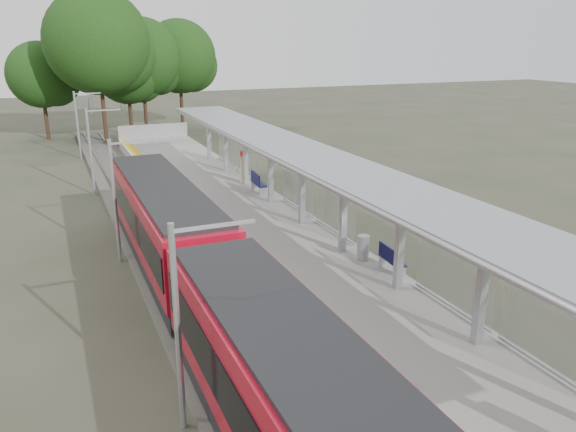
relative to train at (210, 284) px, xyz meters
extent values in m
cube|color=#59544C|center=(0.00, 9.34, -1.93)|extent=(3.00, 70.00, 0.24)
cube|color=gray|center=(4.50, 9.34, -1.55)|extent=(6.00, 50.00, 1.00)
cube|color=gold|center=(1.95, 9.34, -1.04)|extent=(0.60, 50.00, 0.02)
cube|color=#9EA0A5|center=(4.50, 34.29, -0.45)|extent=(6.00, 0.10, 1.20)
cube|color=#A70B1E|center=(0.00, -7.02, 0.20)|extent=(2.65, 13.50, 2.50)
cube|color=black|center=(0.00, -7.02, 0.25)|extent=(2.72, 12.96, 1.20)
cube|color=black|center=(0.00, -7.02, 1.50)|extent=(2.40, 12.82, 0.15)
cube|color=#0B6C70|center=(1.36, -7.02, 0.05)|extent=(0.04, 1.30, 2.00)
cube|color=black|center=(0.00, 7.08, -1.40)|extent=(2.50, 13.50, 0.70)
cube|color=#A70B1E|center=(0.00, 7.08, 0.20)|extent=(2.65, 13.50, 2.50)
cube|color=black|center=(0.00, 7.08, 0.25)|extent=(2.72, 12.96, 1.20)
cube|color=black|center=(0.00, 7.08, 1.50)|extent=(2.40, 12.83, 0.15)
cube|color=#0B6C70|center=(1.36, 7.08, 0.05)|extent=(0.04, 1.30, 2.00)
cylinder|color=black|center=(0.00, 2.36, -1.70)|extent=(2.20, 0.70, 0.70)
cube|color=black|center=(0.00, 0.03, -0.05)|extent=(2.30, 0.80, 2.40)
cube|color=#9EA0A5|center=(6.50, -4.66, 0.70)|extent=(0.25, 0.25, 3.50)
cube|color=#9EA0A5|center=(6.50, -0.66, 0.70)|extent=(0.25, 0.25, 3.50)
cube|color=#9EA0A5|center=(6.50, 3.34, 0.70)|extent=(0.25, 0.25, 3.50)
cube|color=#9EA0A5|center=(6.50, 7.34, 0.70)|extent=(0.25, 0.25, 3.50)
cube|color=#9EA0A5|center=(6.50, 11.34, 0.70)|extent=(0.25, 0.25, 3.50)
cube|color=#9EA0A5|center=(6.50, 15.34, 0.70)|extent=(0.25, 0.25, 3.50)
cube|color=#9EA0A5|center=(6.50, 19.34, 0.70)|extent=(0.25, 0.25, 3.50)
cube|color=#9EA0A5|center=(6.50, 23.34, 0.70)|extent=(0.25, 0.25, 3.50)
cube|color=gray|center=(6.10, 5.34, 2.53)|extent=(3.20, 38.00, 0.16)
cylinder|color=#9EA0A5|center=(4.55, 5.34, 2.45)|extent=(0.24, 38.00, 0.24)
cube|color=silver|center=(7.20, -6.66, 0.15)|extent=(0.05, 3.70, 2.20)
cube|color=silver|center=(7.20, -2.66, 0.15)|extent=(0.05, 3.70, 2.20)
cube|color=silver|center=(7.20, 5.34, 0.15)|extent=(0.05, 3.70, 2.20)
cube|color=silver|center=(7.20, 9.34, 0.15)|extent=(0.05, 3.70, 2.20)
cube|color=silver|center=(7.20, 17.34, 0.15)|extent=(0.05, 3.70, 2.20)
cube|color=silver|center=(7.20, 21.34, 0.15)|extent=(0.05, 3.70, 2.20)
cylinder|color=#382316|center=(-4.02, 43.54, -0.02)|extent=(0.36, 0.36, 4.07)
sphere|color=#1D4313|center=(-4.02, 43.54, 4.06)|extent=(6.19, 6.19, 6.19)
cylinder|color=#382316|center=(0.89, 38.52, 0.97)|extent=(0.36, 0.36, 6.05)
sphere|color=#1D4313|center=(0.89, 38.52, 7.03)|extent=(9.20, 9.20, 9.20)
cylinder|color=#382316|center=(3.71, 42.01, 0.10)|extent=(0.36, 0.36, 4.31)
sphere|color=#1D4313|center=(3.71, 42.01, 4.41)|extent=(6.55, 6.55, 6.55)
cylinder|color=#382316|center=(5.33, 42.85, 0.48)|extent=(0.36, 0.36, 5.07)
sphere|color=#1D4313|center=(5.33, 42.85, 5.55)|extent=(7.70, 7.70, 7.70)
cylinder|color=#382316|center=(9.58, 45.16, 0.47)|extent=(0.36, 0.36, 5.05)
sphere|color=#1D4313|center=(9.58, 45.16, 5.52)|extent=(7.67, 7.67, 7.67)
cylinder|color=#9EA0A5|center=(-1.80, -3.66, 0.65)|extent=(0.16, 0.16, 5.40)
cube|color=#9EA0A5|center=(-0.80, -3.66, 3.15)|extent=(2.00, 0.08, 0.08)
cylinder|color=#9EA0A5|center=(-1.80, 8.34, 0.65)|extent=(0.16, 0.16, 5.40)
cube|color=#9EA0A5|center=(-0.80, 8.34, 3.15)|extent=(2.00, 0.08, 0.08)
cylinder|color=#9EA0A5|center=(-1.80, 20.34, 0.65)|extent=(0.16, 0.16, 5.40)
cube|color=#9EA0A5|center=(-0.80, 20.34, 3.15)|extent=(2.00, 0.08, 0.08)
cylinder|color=#9EA0A5|center=(-1.80, 32.34, 0.65)|extent=(0.16, 0.16, 5.40)
cube|color=#9EA0A5|center=(-0.80, 32.34, 3.15)|extent=(2.00, 0.08, 0.08)
cube|color=#0F0E46|center=(7.20, 0.73, -0.62)|extent=(0.54, 1.47, 0.06)
cube|color=#0F0E46|center=(7.01, 0.73, -0.33)|extent=(0.17, 1.44, 0.53)
cube|color=#9EA0A5|center=(7.20, 0.16, -0.84)|extent=(0.39, 0.09, 0.42)
cube|color=#9EA0A5|center=(7.20, 1.30, -0.84)|extent=(0.39, 0.09, 0.42)
cube|color=#0F0E46|center=(6.59, 13.33, -0.54)|extent=(0.64, 1.73, 0.07)
cube|color=#0F0E46|center=(6.37, 13.33, -0.20)|extent=(0.20, 1.70, 0.62)
cube|color=#9EA0A5|center=(6.59, 12.65, -0.80)|extent=(0.46, 0.10, 0.50)
cube|color=#9EA0A5|center=(6.59, 14.01, -0.80)|extent=(0.46, 0.10, 0.50)
cylinder|color=#C6C091|center=(6.52, 15.79, -0.23)|extent=(0.44, 0.44, 1.64)
cube|color=red|center=(6.52, 15.79, 0.75)|extent=(0.38, 0.21, 0.27)
cylinder|color=#9EA0A5|center=(6.78, 2.18, -0.55)|extent=(0.60, 0.60, 1.00)
camera|label=1|loc=(-4.08, -15.60, 7.27)|focal=35.00mm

